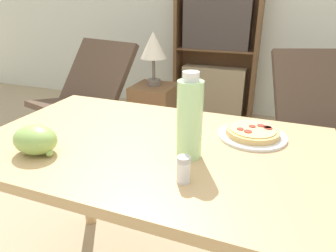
% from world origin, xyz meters
% --- Properties ---
extents(dining_table, '(1.22, 0.74, 0.76)m').
position_xyz_m(dining_table, '(0.13, 0.07, 0.65)').
color(dining_table, tan).
rests_on(dining_table, ground_plane).
extents(pizza_on_plate, '(0.24, 0.24, 0.04)m').
position_xyz_m(pizza_on_plate, '(0.45, 0.24, 0.77)').
color(pizza_on_plate, white).
rests_on(pizza_on_plate, dining_table).
extents(grape_bunch, '(0.15, 0.11, 0.09)m').
position_xyz_m(grape_bunch, '(-0.19, -0.13, 0.81)').
color(grape_bunch, '#93BC5B').
rests_on(grape_bunch, dining_table).
extents(drink_bottle, '(0.08, 0.08, 0.27)m').
position_xyz_m(drink_bottle, '(0.28, 0.03, 0.89)').
color(drink_bottle, '#B7EAA3').
rests_on(drink_bottle, dining_table).
extents(salt_shaker, '(0.04, 0.04, 0.08)m').
position_xyz_m(salt_shaker, '(0.31, -0.12, 0.80)').
color(salt_shaker, white).
rests_on(salt_shaker, dining_table).
extents(lounge_chair_near, '(0.84, 0.91, 0.88)m').
position_xyz_m(lounge_chair_near, '(-1.08, 1.30, 0.29)').
color(lounge_chair_near, slate).
rests_on(lounge_chair_near, ground_plane).
extents(lounge_chair_far, '(0.87, 0.95, 0.88)m').
position_xyz_m(lounge_chair_far, '(0.86, 1.45, 0.29)').
color(lounge_chair_far, slate).
rests_on(lounge_chair_far, ground_plane).
extents(bookshelf, '(0.89, 0.26, 1.44)m').
position_xyz_m(bookshelf, '(-0.18, 2.47, 0.66)').
color(bookshelf, brown).
rests_on(bookshelf, ground_plane).
extents(side_table, '(0.34, 0.34, 0.56)m').
position_xyz_m(side_table, '(-0.46, 1.43, 0.28)').
color(side_table, brown).
rests_on(side_table, ground_plane).
extents(table_lamp, '(0.21, 0.21, 0.43)m').
position_xyz_m(table_lamp, '(-0.46, 1.43, 0.87)').
color(table_lamp, '#665B51').
rests_on(table_lamp, side_table).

